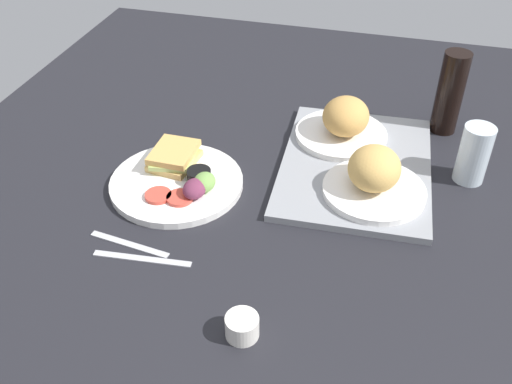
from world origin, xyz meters
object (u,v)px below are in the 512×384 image
at_px(drinking_glass, 474,154).
at_px(knife, 142,258).
at_px(bread_plate_near, 344,123).
at_px(fork, 129,244).
at_px(plate_with_salad, 179,178).
at_px(soda_bottle, 450,93).
at_px(serving_tray, 356,166).
at_px(espresso_cup, 242,326).
at_px(bread_plate_far, 374,176).

bearing_deg(drinking_glass, knife, -54.51).
height_order(bread_plate_near, fork, bread_plate_near).
xyz_separation_m(bread_plate_near, drinking_glass, (0.07, 0.29, 0.01)).
distance_m(plate_with_salad, soda_bottle, 0.68).
bearing_deg(fork, serving_tray, 50.69).
relative_size(serving_tray, espresso_cup, 8.04).
height_order(serving_tray, knife, serving_tray).
distance_m(fork, knife, 0.05).
xyz_separation_m(drinking_glass, knife, (0.42, -0.59, -0.06)).
bearing_deg(plate_with_salad, drinking_glass, 107.02).
distance_m(bread_plate_far, espresso_cup, 0.45).
bearing_deg(knife, serving_tray, 43.22).
height_order(bread_plate_far, drinking_glass, drinking_glass).
relative_size(bread_plate_near, soda_bottle, 1.07).
relative_size(bread_plate_near, fork, 1.29).
bearing_deg(soda_bottle, bread_plate_near, -61.80).
height_order(espresso_cup, fork, espresso_cup).
distance_m(serving_tray, bread_plate_far, 0.12).
height_order(bread_plate_near, plate_with_salad, bread_plate_near).
height_order(soda_bottle, knife, soda_bottle).
relative_size(plate_with_salad, knife, 1.52).
height_order(bread_plate_far, soda_bottle, soda_bottle).
height_order(serving_tray, bread_plate_near, bread_plate_near).
xyz_separation_m(bread_plate_far, knife, (0.30, -0.39, -0.05)).
relative_size(drinking_glass, espresso_cup, 2.38).
bearing_deg(drinking_glass, espresso_cup, -33.83).
bearing_deg(bread_plate_near, serving_tray, 24.33).
relative_size(serving_tray, drinking_glass, 3.38).
relative_size(bread_plate_near, espresso_cup, 3.91).
distance_m(plate_with_salad, drinking_glass, 0.64).
bearing_deg(bread_plate_near, espresso_cup, -6.68).
height_order(bread_plate_near, soda_bottle, soda_bottle).
bearing_deg(soda_bottle, drinking_glass, 16.47).
bearing_deg(bread_plate_near, plate_with_salad, -50.71).
bearing_deg(espresso_cup, bread_plate_near, 173.32).
distance_m(bread_plate_far, soda_bottle, 0.35).
distance_m(soda_bottle, knife, 0.83).
bearing_deg(serving_tray, fork, -46.69).
bearing_deg(serving_tray, espresso_cup, -12.90).
height_order(fork, knife, same).
bearing_deg(serving_tray, bread_plate_near, -155.67).
bearing_deg(espresso_cup, bread_plate_far, 158.71).
height_order(soda_bottle, espresso_cup, soda_bottle).
distance_m(serving_tray, fork, 0.53).
bearing_deg(bread_plate_near, soda_bottle, 118.20).
distance_m(soda_bottle, fork, 0.83).
distance_m(drinking_glass, fork, 0.75).
xyz_separation_m(serving_tray, plate_with_salad, (0.16, -0.36, 0.01)).
bearing_deg(bread_plate_far, knife, -52.57).
height_order(serving_tray, fork, serving_tray).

